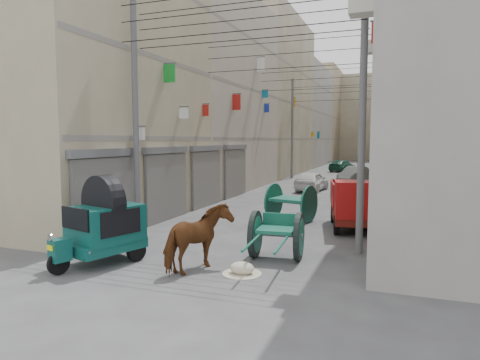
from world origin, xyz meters
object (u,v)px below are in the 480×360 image
at_px(mini_truck, 354,206).
at_px(feed_sack, 242,268).
at_px(auto_rickshaw, 104,224).
at_px(distant_car_green, 342,166).
at_px(distant_car_white, 312,181).
at_px(second_cart, 291,201).
at_px(distant_car_grey, 354,174).
at_px(tonga_cart, 277,234).
at_px(horse, 198,238).

relative_size(mini_truck, feed_sack, 5.86).
xyz_separation_m(auto_rickshaw, distant_car_green, (1.76, 34.43, -0.46)).
bearing_deg(distant_car_white, auto_rickshaw, 88.50).
relative_size(second_cart, distant_car_grey, 0.54).
relative_size(auto_rickshaw, feed_sack, 4.37).
relative_size(tonga_cart, distant_car_white, 0.81).
xyz_separation_m(auto_rickshaw, second_cart, (3.14, 7.26, -0.26)).
height_order(mini_truck, horse, mini_truck).
xyz_separation_m(tonga_cart, second_cart, (-0.91, 5.37, 0.10)).
xyz_separation_m(mini_truck, distant_car_white, (-3.59, 11.06, -0.26)).
bearing_deg(auto_rickshaw, tonga_cart, 42.53).
bearing_deg(horse, distant_car_grey, -77.79).
bearing_deg(tonga_cart, distant_car_white, 92.81).
xyz_separation_m(mini_truck, horse, (-3.07, -5.95, -0.07)).
distance_m(tonga_cart, distant_car_grey, 21.89).
distance_m(auto_rickshaw, second_cart, 7.91).
relative_size(feed_sack, horse, 0.31).
bearing_deg(distant_car_white, distant_car_green, -83.85).
distance_m(auto_rickshaw, distant_car_green, 34.48).
relative_size(auto_rickshaw, distant_car_green, 0.67).
bearing_deg(feed_sack, mini_truck, 71.19).
height_order(tonga_cart, distant_car_white, tonga_cart).
relative_size(tonga_cart, distant_car_grey, 0.82).
height_order(auto_rickshaw, mini_truck, mini_truck).
bearing_deg(horse, tonga_cart, -116.30).
xyz_separation_m(feed_sack, distant_car_grey, (0.33, 23.44, 0.44)).
relative_size(second_cart, horse, 1.01).
relative_size(second_cart, distant_car_green, 0.50).
distance_m(second_cart, feed_sack, 6.96).
bearing_deg(horse, distant_car_white, -72.64).
bearing_deg(feed_sack, auto_rickshaw, -174.54).
relative_size(tonga_cart, feed_sack, 4.94).
distance_m(mini_truck, distant_car_green, 28.51).
bearing_deg(mini_truck, distant_car_white, 96.98).
bearing_deg(tonga_cart, auto_rickshaw, -159.55).
height_order(second_cart, distant_car_green, second_cart).
height_order(auto_rickshaw, distant_car_white, auto_rickshaw).
bearing_deg(feed_sack, second_cart, 94.11).
distance_m(horse, distant_car_green, 34.21).
distance_m(mini_truck, distant_car_white, 11.63).
xyz_separation_m(tonga_cart, distant_car_white, (-2.01, 15.35, -0.05)).
bearing_deg(horse, feed_sack, -158.30).
height_order(feed_sack, distant_car_green, distant_car_green).
bearing_deg(distant_car_grey, auto_rickshaw, -81.16).
relative_size(distant_car_white, distant_car_green, 0.94).
height_order(tonga_cart, feed_sack, tonga_cart).
distance_m(mini_truck, horse, 6.70).
height_order(auto_rickshaw, distant_car_grey, auto_rickshaw).
bearing_deg(auto_rickshaw, feed_sack, 22.90).
height_order(tonga_cart, second_cart, second_cart).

